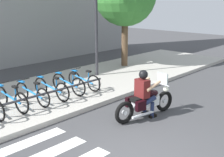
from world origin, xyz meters
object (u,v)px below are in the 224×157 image
Objects in this scene: bicycle_6 at (68,84)px; bike_rack at (32,98)px; motorcycle at (146,102)px; rider at (144,91)px; bicycle_3 at (11,99)px; bicycle_4 at (32,94)px; bicycle_7 at (84,80)px; street_lamp at (96,12)px; bicycle_5 at (51,88)px.

bike_rack is (-1.80, -0.55, 0.06)m from bicycle_6.
bike_rack is at bearing 132.31° from motorcycle.
bicycle_3 is (-2.53, 3.01, -0.32)m from rider.
bike_rack is at bearing -162.92° from bicycle_6.
bicycle_4 is at bearing 179.96° from bicycle_6.
bicycle_7 is 0.33× the size of street_lamp.
bicycle_4 is 4.73m from street_lamp.
bicycle_3 is at bearing -179.98° from bicycle_5.
street_lamp is (4.31, 1.70, 2.27)m from bike_rack.
bicycle_6 reaches higher than bike_rack.
bicycle_7 is at bearing 83.40° from rider.
bike_rack is at bearing -56.92° from bicycle_3.
rider is 0.30× the size of street_lamp.
bicycle_3 is 0.66m from bike_rack.
bicycle_6 is (2.16, -0.00, -0.00)m from bicycle_3.
motorcycle is at bearing -116.27° from street_lamp.
bicycle_4 is at bearing 57.01° from bike_rack.
motorcycle is 3.06m from bicycle_6.
street_lamp reaches higher than bicycle_5.
bicycle_5 is 1.08× the size of bicycle_7.
motorcycle is 0.39× the size of bike_rack.
bicycle_5 reaches higher than bicycle_7.
street_lamp is (3.23, 1.14, 2.34)m from bicycle_5.
bicycle_5 is (-1.17, 3.03, 0.04)m from motorcycle.
bicycle_5 reaches higher than bike_rack.
bicycle_3 is at bearing -179.99° from bicycle_7.
street_lamp reaches higher than motorcycle.
bicycle_4 is 2.16m from bicycle_7.
rider is at bearing 167.49° from motorcycle.
street_lamp reaches higher than bicycle_3.
bicycle_7 is at bearing -147.35° from street_lamp.
motorcycle is 3.34m from bike_rack.
bike_rack is (-0.36, -0.55, 0.08)m from bicycle_4.
street_lamp is (2.13, 4.15, 2.02)m from rider.
bicycle_6 is (-0.37, 3.01, -0.32)m from rider.
rider is 0.84× the size of bicycle_5.
bicycle_3 is at bearing -166.22° from street_lamp.
street_lamp is at bearing 21.52° from bike_rack.
motorcycle reaches higher than bicycle_3.
bicycle_6 is 3.61m from street_lamp.
street_lamp is at bearing 63.73° from motorcycle.
bicycle_3 reaches higher than bicycle_7.
bicycle_4 is 0.67m from bike_rack.
bicycle_6 is (0.72, -0.00, 0.01)m from bicycle_5.
street_lamp is (4.67, 1.14, 2.33)m from bicycle_3.
bicycle_5 is (0.72, -0.00, 0.01)m from bicycle_4.
bicycle_3 reaches higher than bicycle_5.
bicycle_5 is at bearing -179.99° from bicycle_7.
bicycle_6 is 1.89m from bike_rack.
bicycle_6 is 1.03× the size of bicycle_7.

